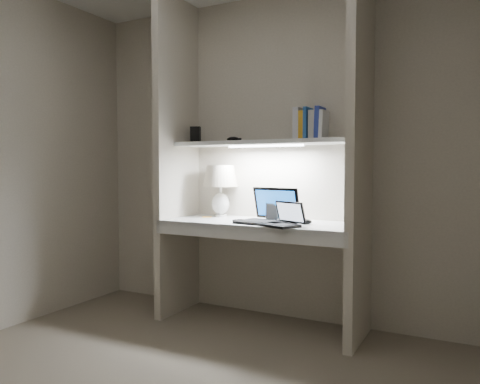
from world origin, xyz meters
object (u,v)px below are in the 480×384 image
Objects in this scene: laptop_main at (269,215)px; speaker at (273,212)px; table_lamp at (220,182)px; book_row at (311,125)px; laptop_netbook at (283,220)px.

laptop_main reaches higher than speaker.
book_row reaches higher than table_lamp.
laptop_netbook is (0.68, -0.33, -0.24)m from table_lamp.
speaker is at bearing -9.28° from table_lamp.
speaker is at bearing 149.68° from laptop_netbook.
speaker is (-0.02, 0.12, 0.01)m from laptop_main.
book_row reaches higher than speaker.
laptop_main is 1.29× the size of laptop_netbook.
speaker is 0.55× the size of book_row.
table_lamp is 0.60m from laptop_main.
speaker is (-0.18, 0.25, 0.03)m from laptop_netbook.
laptop_main is at bearing -87.91° from speaker.
table_lamp reaches higher than laptop_main.
laptop_netbook is 1.34× the size of book_row.
speaker is (0.50, -0.08, -0.21)m from table_lamp.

